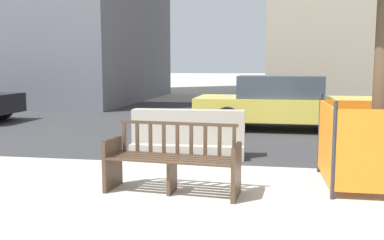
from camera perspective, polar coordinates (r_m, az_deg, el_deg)
ground_plane at (r=4.54m, az=-3.71°, el=-13.48°), size 200.00×200.00×0.00m
street_asphalt at (r=12.97m, az=5.23°, el=0.04°), size 120.00×12.00×0.01m
street_bench at (r=5.45m, az=-2.60°, el=-5.59°), size 1.73×0.67×0.88m
jersey_barrier_centre at (r=7.63m, az=-0.51°, el=-2.35°), size 2.02×0.74×0.84m
construction_fence at (r=6.19m, az=23.73°, el=-2.75°), size 1.42×1.42×1.20m
car_taxi_near at (r=11.13m, az=12.22°, el=2.23°), size 4.57×2.00×1.37m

